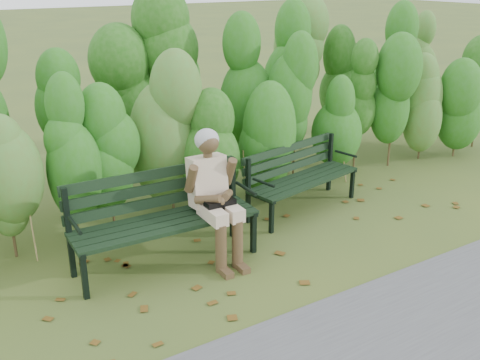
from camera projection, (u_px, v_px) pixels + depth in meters
ground at (258, 259)px, 5.73m from camera, size 80.00×80.00×0.00m
hedge_band at (174, 103)px, 6.76m from camera, size 11.04×1.67×2.42m
leaf_litter at (266, 259)px, 5.73m from camera, size 5.50×2.17×0.01m
bench_left at (161, 211)px, 5.52m from camera, size 1.85×0.66×0.92m
bench_right at (299, 172)px, 6.79m from camera, size 1.63×0.81×0.78m
seated_woman at (214, 188)px, 5.52m from camera, size 0.52×0.77×1.33m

